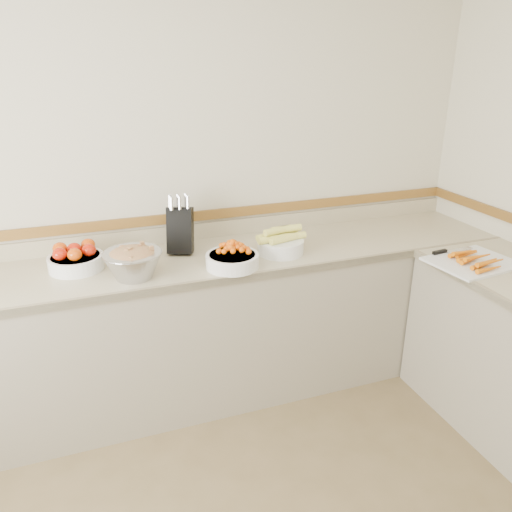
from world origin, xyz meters
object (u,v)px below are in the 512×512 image
object	(u,v)px
tomato_bowl	(76,259)
corn_bowl	(281,243)
cherry_tomato_bowl	(232,258)
rhubarb_bowl	(133,262)
cutting_board	(474,261)
knife_block	(180,229)

from	to	relation	value
tomato_bowl	corn_bowl	bearing A→B (deg)	-7.67
cherry_tomato_bowl	rhubarb_bowl	distance (m)	0.52
corn_bowl	cutting_board	bearing A→B (deg)	-28.81
corn_bowl	rhubarb_bowl	bearing A→B (deg)	-175.43
tomato_bowl	cutting_board	distance (m)	2.17
knife_block	rhubarb_bowl	distance (m)	0.42
tomato_bowl	corn_bowl	world-z (taller)	corn_bowl
knife_block	corn_bowl	distance (m)	0.59
corn_bowl	cutting_board	size ratio (longest dim) A/B	0.61
rhubarb_bowl	tomato_bowl	bearing A→B (deg)	141.75
knife_block	tomato_bowl	distance (m)	0.59
knife_block	corn_bowl	world-z (taller)	knife_block
tomato_bowl	corn_bowl	xyz separation A→B (m)	(1.13, -0.15, 0.00)
cutting_board	knife_block	bearing A→B (deg)	153.69
knife_block	cutting_board	xyz separation A→B (m)	(1.48, -0.73, -0.12)
tomato_bowl	corn_bowl	size ratio (longest dim) A/B	0.98
tomato_bowl	rhubarb_bowl	size ratio (longest dim) A/B	0.96
cherry_tomato_bowl	rhubarb_bowl	xyz separation A→B (m)	(-0.52, 0.04, 0.04)
tomato_bowl	corn_bowl	distance (m)	1.14
tomato_bowl	cherry_tomato_bowl	bearing A→B (deg)	-17.96
rhubarb_bowl	cutting_board	size ratio (longest dim) A/B	0.62
knife_block	cherry_tomato_bowl	distance (m)	0.40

